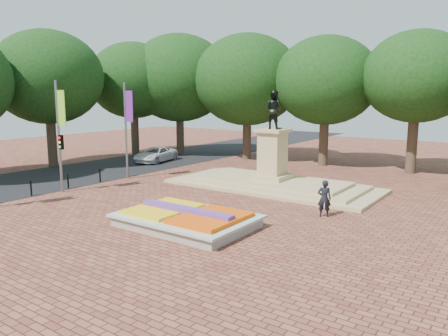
% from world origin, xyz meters
% --- Properties ---
extents(ground, '(90.00, 90.00, 0.00)m').
position_xyz_m(ground, '(0.00, 0.00, 0.00)').
color(ground, brown).
rests_on(ground, ground).
extents(asphalt_street, '(9.00, 90.00, 0.02)m').
position_xyz_m(asphalt_street, '(-15.00, 5.00, 0.01)').
color(asphalt_street, black).
rests_on(asphalt_street, ground).
extents(flower_bed, '(6.30, 4.30, 0.91)m').
position_xyz_m(flower_bed, '(1.03, -2.00, 0.38)').
color(flower_bed, gray).
rests_on(flower_bed, ground).
extents(monument, '(14.00, 6.00, 6.40)m').
position_xyz_m(monument, '(0.00, 8.00, 0.88)').
color(monument, tan).
rests_on(monument, ground).
extents(tree_row_back, '(44.80, 8.80, 10.43)m').
position_xyz_m(tree_row_back, '(2.33, 18.00, 6.67)').
color(tree_row_back, '#37291E').
rests_on(tree_row_back, ground).
extents(tree_row_street, '(8.40, 25.40, 9.98)m').
position_xyz_m(tree_row_street, '(-19.50, 4.67, 6.39)').
color(tree_row_street, '#37291E').
rests_on(tree_row_street, ground).
extents(banner_poles, '(0.88, 11.17, 7.00)m').
position_xyz_m(banner_poles, '(-10.08, -1.31, 3.88)').
color(banner_poles, slate).
rests_on(banner_poles, ground).
extents(bollard_row, '(0.12, 13.12, 0.98)m').
position_xyz_m(bollard_row, '(-10.70, -1.50, 0.53)').
color(bollard_row, black).
rests_on(bollard_row, ground).
extents(van, '(3.09, 5.16, 1.34)m').
position_xyz_m(van, '(-14.19, 11.55, 0.67)').
color(van, silver).
rests_on(van, ground).
extents(pedestrian, '(0.81, 0.69, 1.90)m').
position_xyz_m(pedestrian, '(5.62, 3.34, 0.95)').
color(pedestrian, black).
rests_on(pedestrian, ground).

